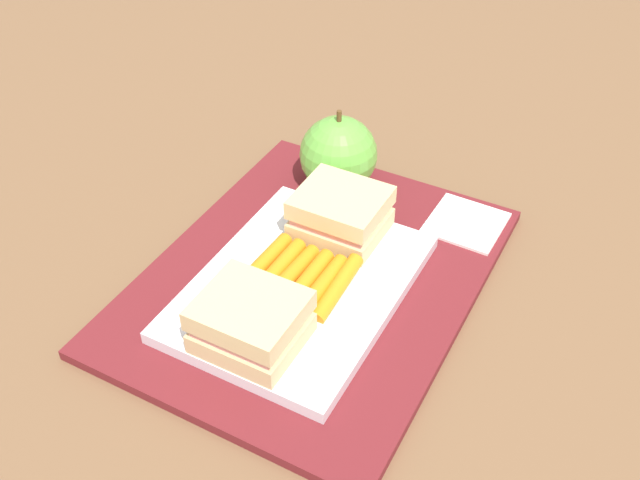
% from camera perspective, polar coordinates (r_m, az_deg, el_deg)
% --- Properties ---
extents(ground_plane, '(2.40, 2.40, 0.00)m').
position_cam_1_polar(ground_plane, '(0.68, -0.50, -3.29)').
color(ground_plane, brown).
extents(lunchbag_mat, '(0.36, 0.28, 0.01)m').
position_cam_1_polar(lunchbag_mat, '(0.68, -0.50, -2.98)').
color(lunchbag_mat, maroon).
rests_on(lunchbag_mat, ground_plane).
extents(food_tray, '(0.23, 0.17, 0.01)m').
position_cam_1_polar(food_tray, '(0.66, -1.56, -3.61)').
color(food_tray, white).
rests_on(food_tray, lunchbag_mat).
extents(sandwich_half_left, '(0.07, 0.08, 0.04)m').
position_cam_1_polar(sandwich_half_left, '(0.59, -5.36, -6.29)').
color(sandwich_half_left, '#DBC189').
rests_on(sandwich_half_left, food_tray).
extents(sandwich_half_right, '(0.07, 0.08, 0.04)m').
position_cam_1_polar(sandwich_half_right, '(0.69, 1.60, 2.05)').
color(sandwich_half_right, '#DBC189').
rests_on(sandwich_half_right, food_tray).
extents(carrot_sticks_bundle, '(0.08, 0.09, 0.02)m').
position_cam_1_polar(carrot_sticks_bundle, '(0.65, -1.55, -2.79)').
color(carrot_sticks_bundle, orange).
rests_on(carrot_sticks_bundle, food_tray).
extents(apple, '(0.08, 0.08, 0.09)m').
position_cam_1_polar(apple, '(0.76, 1.43, 6.61)').
color(apple, '#66B742').
rests_on(apple, lunchbag_mat).
extents(paper_napkin, '(0.07, 0.07, 0.00)m').
position_cam_1_polar(paper_napkin, '(0.74, 11.18, 1.30)').
color(paper_napkin, white).
rests_on(paper_napkin, lunchbag_mat).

